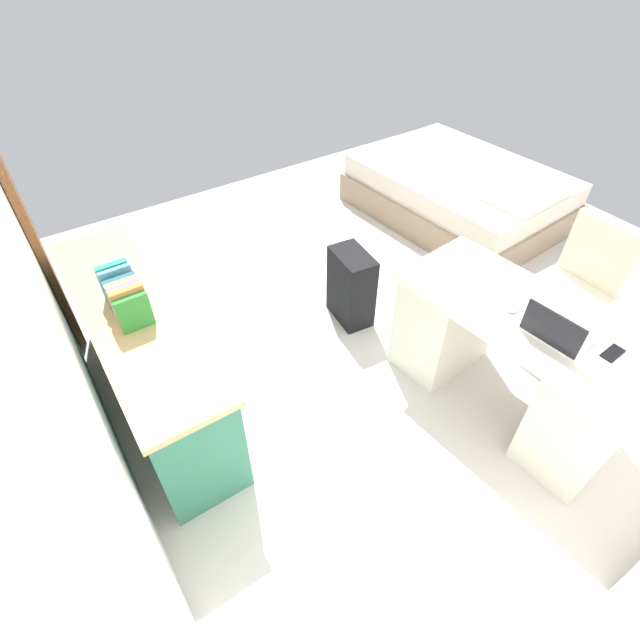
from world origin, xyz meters
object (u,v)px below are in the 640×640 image
credenza (147,357)px  office_chair (570,296)px  desk (511,358)px  cell_phone_near_laptop (613,353)px  figurine_small (109,271)px  suitcase_black (351,287)px  computer_mouse (514,308)px  laptop (555,332)px  bed (459,193)px

credenza → office_chair: bearing=-112.9°
desk → cell_phone_near_laptop: size_ratio=10.99×
credenza → figurine_small: size_ratio=16.36×
desk → suitcase_black: desk is taller
figurine_small → desk: bearing=-131.1°
credenza → figurine_small: (0.34, 0.00, 0.43)m
office_chair → cell_phone_near_laptop: office_chair is taller
credenza → suitcase_black: credenza is taller
figurine_small → computer_mouse: bearing=-130.6°
credenza → laptop: size_ratio=5.47×
suitcase_black → laptop: (-1.37, -0.24, 0.52)m
laptop → figurine_small: laptop is taller
suitcase_black → credenza: bearing=94.8°
office_chair → figurine_small: size_ratio=8.55×
office_chair → cell_phone_near_laptop: 0.94m
bed → laptop: bearing=142.6°
bed → laptop: 2.58m
laptop → cell_phone_near_laptop: bearing=-145.2°
cell_phone_near_laptop → office_chair: bearing=-51.9°
suitcase_black → computer_mouse: (-1.11, -0.26, 0.48)m
laptop → cell_phone_near_laptop: (-0.23, -0.16, -0.04)m
computer_mouse → laptop: bearing=171.0°
cell_phone_near_laptop → figurine_small: bearing=40.5°
computer_mouse → bed: bearing=-46.3°
suitcase_black → figurine_small: figurine_small is taller
office_chair → suitcase_black: 1.49m
bed → computer_mouse: bearing=139.0°
desk → bed: 2.33m
laptop → credenza: bearing=50.6°
laptop → cell_phone_near_laptop: 0.29m
bed → computer_mouse: (-1.74, 1.51, 0.53)m
laptop → desk: bearing=-17.4°
bed → cell_phone_near_laptop: bearing=148.6°
laptop → figurine_small: bearing=44.5°
desk → office_chair: bearing=-79.0°
computer_mouse → figurine_small: (1.50, 1.76, 0.04)m
desk → figurine_small: bearing=48.9°
figurine_small → credenza: bearing=-179.7°
desk → suitcase_black: bearing=14.6°
bed → suitcase_black: bed is taller
credenza → bed: credenza is taller
office_chair → cell_phone_near_laptop: size_ratio=6.91×
computer_mouse → figurine_small: bearing=44.1°
desk → suitcase_black: 1.22m
desk → cell_phone_near_laptop: bearing=-166.8°
laptop → computer_mouse: size_ratio=3.29×
suitcase_black → figurine_small: bearing=82.0°
figurine_small → bed: bearing=-85.8°
laptop → bed: bearing=-37.4°
laptop → suitcase_black: bearing=10.1°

